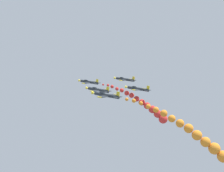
{
  "coord_description": "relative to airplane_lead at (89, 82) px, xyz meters",
  "views": [
    {
      "loc": [
        -89.33,
        -56.43,
        163.66
      ],
      "look_at": [
        0.0,
        0.0,
        136.68
      ],
      "focal_mm": 44.64,
      "sensor_mm": 36.0,
      "label": 1
    }
  ],
  "objects": [
    {
      "name": "smoke_trail_lead",
      "position": [
        0.51,
        -27.98,
        -6.69
      ],
      "size": [
        3.41,
        28.99,
        12.32
      ],
      "color": "red"
    },
    {
      "name": "airplane_left_outer",
      "position": [
        0.62,
        -23.34,
        0.16
      ],
      "size": [
        9.49,
        10.35,
        2.82
      ],
      "rotation": [
        0.0,
        0.17,
        0.0
      ],
      "color": "#23282D"
    },
    {
      "name": "airplane_lead",
      "position": [
        0.0,
        0.0,
        0.0
      ],
      "size": [
        9.54,
        10.35,
        2.6
      ],
      "rotation": [
        0.0,
        0.12,
        0.0
      ],
      "color": "#23282D"
    },
    {
      "name": "airplane_left_inner",
      "position": [
        -10.97,
        -12.48,
        0.81
      ],
      "size": [
        9.5,
        10.35,
        2.78
      ],
      "rotation": [
        0.0,
        0.16,
        0.0
      ],
      "color": "#23282D"
    },
    {
      "name": "airplane_right_outer",
      "position": [
        -22.7,
        -23.95,
        3.37
      ],
      "size": [
        9.5,
        10.35,
        2.77
      ],
      "rotation": [
        0.0,
        0.15,
        0.0
      ],
      "color": "#23282D"
    },
    {
      "name": "airplane_right_inner",
      "position": [
        12.03,
        -10.98,
        0.2
      ],
      "size": [
        9.53,
        10.35,
        2.65
      ],
      "rotation": [
        0.0,
        0.13,
        0.0
      ],
      "color": "#23282D"
    },
    {
      "name": "smoke_trail_right_outer",
      "position": [
        -20.26,
        -54.68,
        -6.06
      ],
      "size": [
        6.22,
        32.98,
        16.88
      ],
      "color": "orange"
    }
  ]
}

